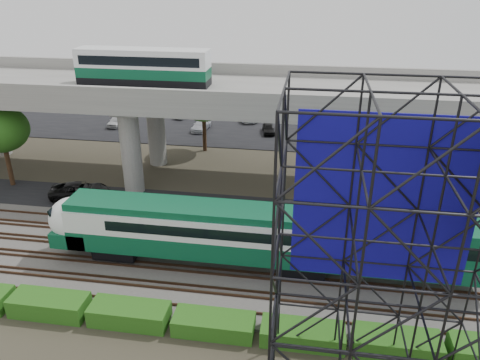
# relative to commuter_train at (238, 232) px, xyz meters

# --- Properties ---
(ground) EXTENTS (140.00, 140.00, 0.00)m
(ground) POSITION_rel_commuter_train_xyz_m (-1.37, -2.00, -2.88)
(ground) COLOR #474233
(ground) RESTS_ON ground
(ballast_bed) EXTENTS (90.00, 12.00, 0.20)m
(ballast_bed) POSITION_rel_commuter_train_xyz_m (-1.37, 0.00, -2.78)
(ballast_bed) COLOR slate
(ballast_bed) RESTS_ON ground
(service_road) EXTENTS (90.00, 5.00, 0.08)m
(service_road) POSITION_rel_commuter_train_xyz_m (-1.37, 8.50, -2.84)
(service_road) COLOR black
(service_road) RESTS_ON ground
(parking_lot) EXTENTS (90.00, 18.00, 0.08)m
(parking_lot) POSITION_rel_commuter_train_xyz_m (-1.37, 32.00, -2.84)
(parking_lot) COLOR black
(parking_lot) RESTS_ON ground
(harbor_water) EXTENTS (140.00, 40.00, 0.03)m
(harbor_water) POSITION_rel_commuter_train_xyz_m (-1.37, 54.00, -2.87)
(harbor_water) COLOR #475C75
(harbor_water) RESTS_ON ground
(rail_tracks) EXTENTS (90.00, 9.52, 0.16)m
(rail_tracks) POSITION_rel_commuter_train_xyz_m (-1.37, -0.00, -2.60)
(rail_tracks) COLOR #472D1E
(rail_tracks) RESTS_ON ballast_bed
(commuter_train) EXTENTS (29.30, 3.06, 4.30)m
(commuter_train) POSITION_rel_commuter_train_xyz_m (0.00, 0.00, 0.00)
(commuter_train) COLOR black
(commuter_train) RESTS_ON rail_tracks
(overpass) EXTENTS (80.00, 12.00, 12.40)m
(overpass) POSITION_rel_commuter_train_xyz_m (-2.06, 14.00, 5.33)
(overpass) COLOR #9E9B93
(overpass) RESTS_ON ground
(scaffold_tower) EXTENTS (9.36, 6.36, 15.00)m
(scaffold_tower) POSITION_rel_commuter_train_xyz_m (7.84, -9.98, 4.59)
(scaffold_tower) COLOR black
(scaffold_tower) RESTS_ON ground
(hedge_strip) EXTENTS (34.60, 1.80, 1.20)m
(hedge_strip) POSITION_rel_commuter_train_xyz_m (-0.36, -6.30, -2.32)
(hedge_strip) COLOR #1F5012
(hedge_strip) RESTS_ON ground
(trees) EXTENTS (40.94, 16.94, 7.69)m
(trees) POSITION_rel_commuter_train_xyz_m (-6.03, 14.17, 2.69)
(trees) COLOR #382314
(trees) RESTS_ON ground
(suv) EXTENTS (5.58, 3.63, 1.43)m
(suv) POSITION_rel_commuter_train_xyz_m (-15.69, 8.33, -2.09)
(suv) COLOR black
(suv) RESTS_ON service_road
(parked_cars) EXTENTS (39.85, 9.86, 1.31)m
(parked_cars) POSITION_rel_commuter_train_xyz_m (-1.22, 31.47, -2.18)
(parked_cars) COLOR silver
(parked_cars) RESTS_ON parking_lot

